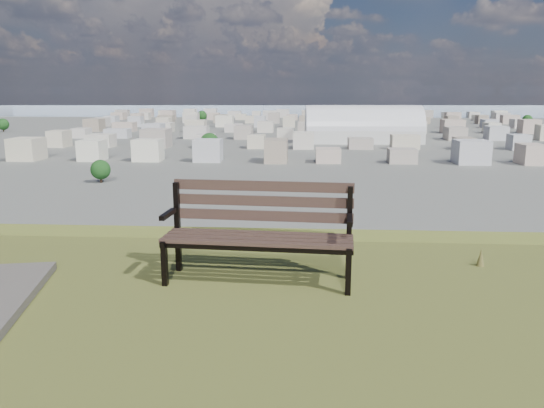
{
  "coord_description": "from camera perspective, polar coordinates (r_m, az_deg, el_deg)",
  "views": [
    {
      "loc": [
        0.66,
        -1.93,
        26.7
      ],
      "look_at": [
        0.24,
        4.6,
        25.3
      ],
      "focal_mm": 35.0,
      "sensor_mm": 36.0,
      "label": 1
    }
  ],
  "objects": [
    {
      "name": "park_bench",
      "position": [
        4.8,
        -1.37,
        -2.42
      ],
      "size": [
        1.72,
        0.66,
        0.88
      ],
      "rotation": [
        0.0,
        0.0,
        -0.07
      ],
      "color": "#3F2D24",
      "rests_on": "hilltop_mesa"
    },
    {
      "name": "arena",
      "position": [
        287.14,
        9.71,
        7.76
      ],
      "size": [
        61.34,
        27.98,
        25.47
      ],
      "rotation": [
        0.0,
        0.0,
        0.04
      ],
      "color": "beige",
      "rests_on": "ground"
    },
    {
      "name": "bay_water",
      "position": [
        902.32,
        3.67,
        10.35
      ],
      "size": [
        2400.0,
        700.0,
        0.12
      ],
      "primitive_type": "cube",
      "color": "#869AAA",
      "rests_on": "ground"
    },
    {
      "name": "city_trees",
      "position": [
        322.81,
        -1.17,
        8.18
      ],
      "size": [
        406.52,
        387.2,
        9.98
      ],
      "color": "#2F2017",
      "rests_on": "ground"
    },
    {
      "name": "far_hills",
      "position": [
        1406.2,
        1.17,
        12.01
      ],
      "size": [
        2050.0,
        340.0,
        60.0
      ],
      "color": "#9BABC1",
      "rests_on": "ground"
    },
    {
      "name": "city_blocks",
      "position": [
        397.05,
        3.6,
        8.69
      ],
      "size": [
        395.0,
        361.0,
        7.0
      ],
      "color": "beige",
      "rests_on": "ground"
    }
  ]
}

